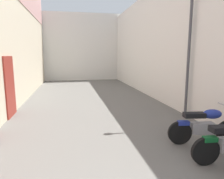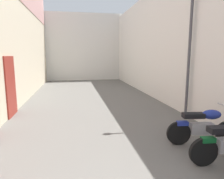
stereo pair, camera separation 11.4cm
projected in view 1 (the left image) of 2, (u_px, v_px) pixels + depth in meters
ground_plane at (99, 116)px, 7.69m from camera, size 34.34×34.34×0.00m
building_left at (7, 5)px, 8.22m from camera, size 0.45×18.34×8.37m
building_right at (164, 43)px, 9.82m from camera, size 0.45×18.34×5.58m
building_far_end at (81, 47)px, 18.97m from camera, size 9.43×2.00×5.83m
motorcycle_fourth at (205, 125)px, 5.20m from camera, size 1.84×0.58×1.04m
street_lamp at (188, 33)px, 7.06m from camera, size 0.79×0.18×5.15m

